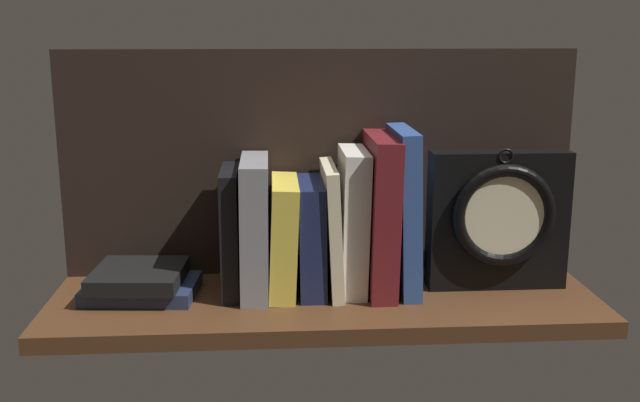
{
  "coord_description": "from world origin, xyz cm",
  "views": [
    {
      "loc": [
        -7.83,
        -106.22,
        39.81
      ],
      "look_at": [
        -0.46,
        3.38,
        14.11
      ],
      "focal_mm": 41.72,
      "sensor_mm": 36.0,
      "label": 1
    }
  ],
  "objects_px": {
    "book_black_skeptic": "(231,231)",
    "book_blue_modern": "(404,210)",
    "book_white_catcher": "(352,221)",
    "book_yellow_seinlanguage": "(283,236)",
    "book_navy_bierce": "(311,236)",
    "book_stack_side": "(140,282)",
    "book_cream_twain": "(332,228)",
    "framed_clock": "(499,219)",
    "book_maroon_dawkins": "(380,214)",
    "book_gray_chess": "(255,226)"
  },
  "relations": [
    {
      "from": "book_yellow_seinlanguage",
      "to": "framed_clock",
      "type": "bearing_deg",
      "value": -1.53
    },
    {
      "from": "book_black_skeptic",
      "to": "book_maroon_dawkins",
      "type": "height_order",
      "value": "book_maroon_dawkins"
    },
    {
      "from": "book_black_skeptic",
      "to": "book_cream_twain",
      "type": "height_order",
      "value": "book_cream_twain"
    },
    {
      "from": "book_cream_twain",
      "to": "framed_clock",
      "type": "xyz_separation_m",
      "value": [
        0.26,
        -0.01,
        0.01
      ]
    },
    {
      "from": "book_stack_side",
      "to": "book_black_skeptic",
      "type": "bearing_deg",
      "value": 5.48
    },
    {
      "from": "book_gray_chess",
      "to": "book_maroon_dawkins",
      "type": "relative_size",
      "value": 0.86
    },
    {
      "from": "book_yellow_seinlanguage",
      "to": "book_maroon_dawkins",
      "type": "xyz_separation_m",
      "value": [
        0.15,
        0.0,
        0.03
      ]
    },
    {
      "from": "book_cream_twain",
      "to": "book_blue_modern",
      "type": "height_order",
      "value": "book_blue_modern"
    },
    {
      "from": "book_black_skeptic",
      "to": "book_yellow_seinlanguage",
      "type": "bearing_deg",
      "value": 0.0
    },
    {
      "from": "book_yellow_seinlanguage",
      "to": "book_stack_side",
      "type": "xyz_separation_m",
      "value": [
        -0.22,
        -0.01,
        -0.06
      ]
    },
    {
      "from": "book_blue_modern",
      "to": "book_stack_side",
      "type": "height_order",
      "value": "book_blue_modern"
    },
    {
      "from": "book_black_skeptic",
      "to": "book_gray_chess",
      "type": "height_order",
      "value": "book_gray_chess"
    },
    {
      "from": "book_stack_side",
      "to": "book_yellow_seinlanguage",
      "type": "bearing_deg",
      "value": 3.48
    },
    {
      "from": "book_white_catcher",
      "to": "book_stack_side",
      "type": "bearing_deg",
      "value": -177.66
    },
    {
      "from": "book_navy_bierce",
      "to": "book_maroon_dawkins",
      "type": "xyz_separation_m",
      "value": [
        0.11,
        0.0,
        0.03
      ]
    },
    {
      "from": "book_black_skeptic",
      "to": "book_white_catcher",
      "type": "bearing_deg",
      "value": 0.0
    },
    {
      "from": "book_gray_chess",
      "to": "framed_clock",
      "type": "relative_size",
      "value": 0.92
    },
    {
      "from": "book_gray_chess",
      "to": "book_yellow_seinlanguage",
      "type": "height_order",
      "value": "book_gray_chess"
    },
    {
      "from": "book_black_skeptic",
      "to": "book_blue_modern",
      "type": "xyz_separation_m",
      "value": [
        0.27,
        0.0,
        0.03
      ]
    },
    {
      "from": "book_yellow_seinlanguage",
      "to": "book_blue_modern",
      "type": "xyz_separation_m",
      "value": [
        0.19,
        0.0,
        0.04
      ]
    },
    {
      "from": "book_cream_twain",
      "to": "book_stack_side",
      "type": "relative_size",
      "value": 1.12
    },
    {
      "from": "book_black_skeptic",
      "to": "book_gray_chess",
      "type": "xyz_separation_m",
      "value": [
        0.04,
        0.0,
        0.01
      ]
    },
    {
      "from": "book_yellow_seinlanguage",
      "to": "book_white_catcher",
      "type": "distance_m",
      "value": 0.11
    },
    {
      "from": "book_black_skeptic",
      "to": "book_yellow_seinlanguage",
      "type": "height_order",
      "value": "book_black_skeptic"
    },
    {
      "from": "book_yellow_seinlanguage",
      "to": "book_gray_chess",
      "type": "bearing_deg",
      "value": 180.0
    },
    {
      "from": "book_yellow_seinlanguage",
      "to": "book_blue_modern",
      "type": "bearing_deg",
      "value": 0.0
    },
    {
      "from": "book_black_skeptic",
      "to": "book_blue_modern",
      "type": "distance_m",
      "value": 0.27
    },
    {
      "from": "book_blue_modern",
      "to": "framed_clock",
      "type": "relative_size",
      "value": 1.12
    },
    {
      "from": "book_gray_chess",
      "to": "book_yellow_seinlanguage",
      "type": "xyz_separation_m",
      "value": [
        0.04,
        0.0,
        -0.02
      ]
    },
    {
      "from": "book_navy_bierce",
      "to": "framed_clock",
      "type": "xyz_separation_m",
      "value": [
        0.29,
        -0.01,
        0.03
      ]
    },
    {
      "from": "book_white_catcher",
      "to": "book_blue_modern",
      "type": "bearing_deg",
      "value": 0.0
    },
    {
      "from": "book_navy_bierce",
      "to": "book_white_catcher",
      "type": "xyz_separation_m",
      "value": [
        0.06,
        0.0,
        0.02
      ]
    },
    {
      "from": "book_gray_chess",
      "to": "book_white_catcher",
      "type": "xyz_separation_m",
      "value": [
        0.15,
        0.0,
        0.01
      ]
    },
    {
      "from": "book_yellow_seinlanguage",
      "to": "book_navy_bierce",
      "type": "relative_size",
      "value": 1.01
    },
    {
      "from": "book_black_skeptic",
      "to": "book_cream_twain",
      "type": "xyz_separation_m",
      "value": [
        0.15,
        0.0,
        0.0
      ]
    },
    {
      "from": "book_black_skeptic",
      "to": "book_stack_side",
      "type": "relative_size",
      "value": 1.1
    },
    {
      "from": "book_cream_twain",
      "to": "book_stack_side",
      "type": "xyz_separation_m",
      "value": [
        -0.29,
        -0.01,
        -0.08
      ]
    },
    {
      "from": "book_yellow_seinlanguage",
      "to": "book_blue_modern",
      "type": "relative_size",
      "value": 0.69
    },
    {
      "from": "book_blue_modern",
      "to": "framed_clock",
      "type": "height_order",
      "value": "book_blue_modern"
    },
    {
      "from": "book_cream_twain",
      "to": "book_stack_side",
      "type": "bearing_deg",
      "value": -177.41
    },
    {
      "from": "book_white_catcher",
      "to": "framed_clock",
      "type": "bearing_deg",
      "value": -2.25
    },
    {
      "from": "book_cream_twain",
      "to": "book_maroon_dawkins",
      "type": "xyz_separation_m",
      "value": [
        0.07,
        0.0,
        0.02
      ]
    },
    {
      "from": "book_black_skeptic",
      "to": "framed_clock",
      "type": "relative_size",
      "value": 0.86
    },
    {
      "from": "book_white_catcher",
      "to": "framed_clock",
      "type": "xyz_separation_m",
      "value": [
        0.23,
        -0.01,
        0.0
      ]
    },
    {
      "from": "book_blue_modern",
      "to": "book_stack_side",
      "type": "bearing_deg",
      "value": -178.12
    },
    {
      "from": "book_yellow_seinlanguage",
      "to": "book_navy_bierce",
      "type": "xyz_separation_m",
      "value": [
        0.04,
        0.0,
        -0.0
      ]
    },
    {
      "from": "book_yellow_seinlanguage",
      "to": "book_navy_bierce",
      "type": "distance_m",
      "value": 0.04
    },
    {
      "from": "book_blue_modern",
      "to": "book_gray_chess",
      "type": "bearing_deg",
      "value": 180.0
    },
    {
      "from": "book_gray_chess",
      "to": "framed_clock",
      "type": "distance_m",
      "value": 0.38
    },
    {
      "from": "book_navy_bierce",
      "to": "book_cream_twain",
      "type": "xyz_separation_m",
      "value": [
        0.03,
        0.0,
        0.01
      ]
    }
  ]
}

